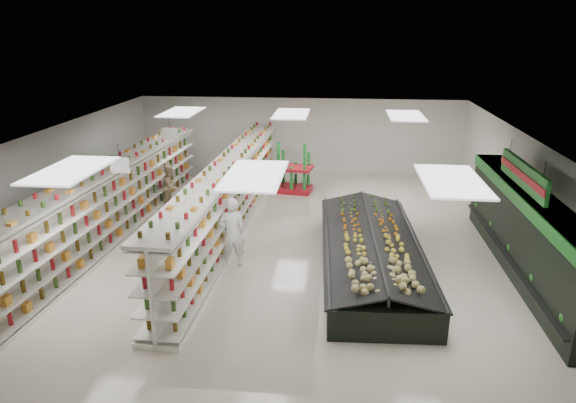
# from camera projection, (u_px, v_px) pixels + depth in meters

# --- Properties ---
(floor) EXTENTS (16.00, 16.00, 0.00)m
(floor) POSITION_uv_depth(u_px,v_px,m) (278.00, 240.00, 15.43)
(floor) COLOR beige
(floor) RESTS_ON ground
(ceiling) EXTENTS (14.00, 16.00, 0.02)m
(ceiling) POSITION_uv_depth(u_px,v_px,m) (278.00, 135.00, 14.39)
(ceiling) COLOR white
(ceiling) RESTS_ON wall_back
(wall_back) EXTENTS (14.00, 0.02, 3.20)m
(wall_back) POSITION_uv_depth(u_px,v_px,m) (300.00, 135.00, 22.44)
(wall_back) COLOR white
(wall_back) RESTS_ON floor
(wall_front) EXTENTS (14.00, 0.02, 3.20)m
(wall_front) POSITION_uv_depth(u_px,v_px,m) (211.00, 355.00, 7.38)
(wall_front) COLOR white
(wall_front) RESTS_ON floor
(wall_left) EXTENTS (0.02, 16.00, 3.20)m
(wall_left) POSITION_uv_depth(u_px,v_px,m) (50.00, 182.00, 15.58)
(wall_left) COLOR white
(wall_left) RESTS_ON floor
(wall_right) EXTENTS (0.02, 16.00, 3.20)m
(wall_right) POSITION_uv_depth(u_px,v_px,m) (528.00, 197.00, 14.24)
(wall_right) COLOR white
(wall_right) RESTS_ON floor
(produce_wall_case) EXTENTS (0.93, 8.00, 2.20)m
(produce_wall_case) POSITION_uv_depth(u_px,v_px,m) (527.00, 228.00, 12.98)
(produce_wall_case) COLOR black
(produce_wall_case) RESTS_ON floor
(aisle_sign_near) EXTENTS (0.52, 0.06, 0.75)m
(aisle_sign_near) POSITION_uv_depth(u_px,v_px,m) (120.00, 165.00, 13.02)
(aisle_sign_near) COLOR white
(aisle_sign_near) RESTS_ON ceiling
(aisle_sign_far) EXTENTS (0.52, 0.06, 0.75)m
(aisle_sign_far) POSITION_uv_depth(u_px,v_px,m) (170.00, 134.00, 16.79)
(aisle_sign_far) COLOR white
(aisle_sign_far) RESTS_ON ceiling
(hortifruti_banner) EXTENTS (0.12, 3.20, 0.95)m
(hortifruti_banner) POSITION_uv_depth(u_px,v_px,m) (523.00, 175.00, 12.56)
(hortifruti_banner) COLOR #207928
(hortifruti_banner) RESTS_ON ceiling
(gondola_left) EXTENTS (1.61, 12.88, 2.23)m
(gondola_left) POSITION_uv_depth(u_px,v_px,m) (108.00, 209.00, 15.02)
(gondola_left) COLOR white
(gondola_left) RESTS_ON floor
(gondola_center) EXTENTS (1.32, 12.94, 2.24)m
(gondola_center) POSITION_uv_depth(u_px,v_px,m) (230.00, 199.00, 15.87)
(gondola_center) COLOR white
(gondola_center) RESTS_ON floor
(produce_island) EXTENTS (2.87, 7.15, 1.05)m
(produce_island) POSITION_uv_depth(u_px,v_px,m) (371.00, 250.00, 13.55)
(produce_island) COLOR black
(produce_island) RESTS_ON floor
(soda_endcap) EXTENTS (1.55, 1.17, 1.81)m
(soda_endcap) POSITION_uv_depth(u_px,v_px,m) (294.00, 170.00, 19.70)
(soda_endcap) COLOR red
(soda_endcap) RESTS_ON floor
(shopper_main) EXTENTS (0.81, 0.66, 1.93)m
(shopper_main) POSITION_uv_depth(u_px,v_px,m) (232.00, 232.00, 13.46)
(shopper_main) COLOR white
(shopper_main) RESTS_ON floor
(shopper_background) EXTENTS (0.56, 0.80, 1.52)m
(shopper_background) POSITION_uv_depth(u_px,v_px,m) (171.00, 186.00, 18.12)
(shopper_background) COLOR tan
(shopper_background) RESTS_ON floor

